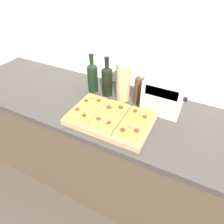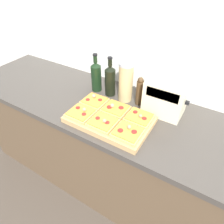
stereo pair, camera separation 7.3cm
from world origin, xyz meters
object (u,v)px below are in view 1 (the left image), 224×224
wine_bottle (107,80)px  grain_jar_tall (123,82)px  cutting_board (110,119)px  toaster_oven (163,95)px  olive_oil_bottle (93,77)px  pepper_mill (137,90)px

wine_bottle → grain_jar_tall: size_ratio=1.04×
cutting_board → grain_jar_tall: (-0.03, 0.27, 0.12)m
wine_bottle → toaster_oven: wine_bottle is taller
cutting_board → toaster_oven: 0.38m
toaster_oven → grain_jar_tall: bearing=179.8°
olive_oil_bottle → wine_bottle: (0.12, 0.00, 0.00)m
wine_bottle → grain_jar_tall: 0.13m
wine_bottle → pepper_mill: size_ratio=1.41×
olive_oil_bottle → pepper_mill: bearing=0.0°
olive_oil_bottle → pepper_mill: size_ratio=1.40×
grain_jar_tall → toaster_oven: bearing=-0.2°
wine_bottle → toaster_oven: 0.41m
olive_oil_bottle → grain_jar_tall: size_ratio=1.03×
olive_oil_bottle → pepper_mill: 0.35m
grain_jar_tall → pepper_mill: grain_jar_tall is taller
wine_bottle → grain_jar_tall: wine_bottle is taller
toaster_oven → cutting_board: bearing=-133.2°
cutting_board → toaster_oven: toaster_oven is taller
cutting_board → olive_oil_bottle: olive_oil_bottle is taller
olive_oil_bottle → pepper_mill: (0.35, 0.00, -0.02)m
grain_jar_tall → toaster_oven: grain_jar_tall is taller
cutting_board → grain_jar_tall: bearing=97.2°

